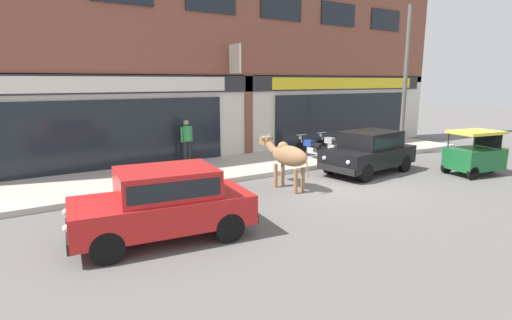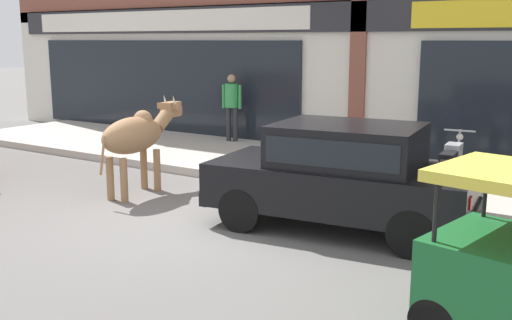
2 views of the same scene
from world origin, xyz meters
The scene contains 11 objects.
ground_plane centered at (0.00, 0.00, 0.00)m, with size 90.00×90.00×0.00m, color #605E5B.
sidewalk centered at (0.00, 3.95, 0.08)m, with size 19.00×3.50×0.16m, color #B7AFA3.
shop_building centered at (0.00, 5.96, 4.96)m, with size 23.00×1.40×10.29m.
cow centered at (-1.76, 0.71, 1.01)m, with size 0.65×2.15×1.61m.
car_0 centered at (-6.15, -0.99, 0.81)m, with size 3.75×2.03×1.46m.
car_1 centered at (1.93, 0.84, 0.81)m, with size 3.74×2.01×1.46m.
auto_rickshaw centered at (4.79, -1.33, 0.66)m, with size 2.10×1.45×1.52m.
motorcycle_0 centered at (1.50, 3.39, 0.55)m, with size 0.52×1.81×0.88m.
motorcycle_1 centered at (2.68, 3.47, 0.55)m, with size 0.52×1.81×0.88m.
pedestrian centered at (-3.00, 5.19, 1.15)m, with size 0.49×0.32×1.60m.
utility_pole centered at (5.82, 2.50, 3.19)m, with size 0.18×0.18×6.07m, color #595651.
Camera 1 is at (-8.79, -8.46, 3.17)m, focal length 28.00 mm.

